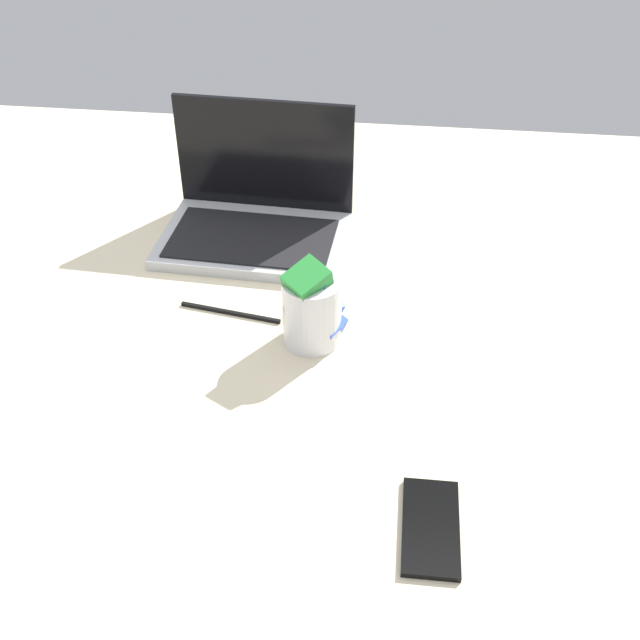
# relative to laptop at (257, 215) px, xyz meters

# --- Properties ---
(bed_mattress) EXTENTS (1.80, 1.40, 0.18)m
(bed_mattress) POSITION_rel_laptop_xyz_m (-0.00, -0.18, -0.13)
(bed_mattress) COLOR beige
(bed_mattress) RESTS_ON ground
(laptop) EXTENTS (0.34, 0.25, 0.23)m
(laptop) POSITION_rel_laptop_xyz_m (0.00, 0.00, 0.00)
(laptop) COLOR #B7BABC
(laptop) RESTS_ON bed_mattress
(snack_cup) EXTENTS (0.10, 0.11, 0.14)m
(snack_cup) POSITION_rel_laptop_xyz_m (0.14, -0.29, 0.02)
(snack_cup) COLOR silver
(snack_cup) RESTS_ON bed_mattress
(cell_phone) EXTENTS (0.07, 0.14, 0.01)m
(cell_phone) POSITION_rel_laptop_xyz_m (0.32, -0.63, -0.04)
(cell_phone) COLOR black
(cell_phone) RESTS_ON bed_mattress
(charger_cable) EXTENTS (0.17, 0.03, 0.01)m
(charger_cable) POSITION_rel_laptop_xyz_m (-0.00, -0.24, -0.04)
(charger_cable) COLOR black
(charger_cable) RESTS_ON bed_mattress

